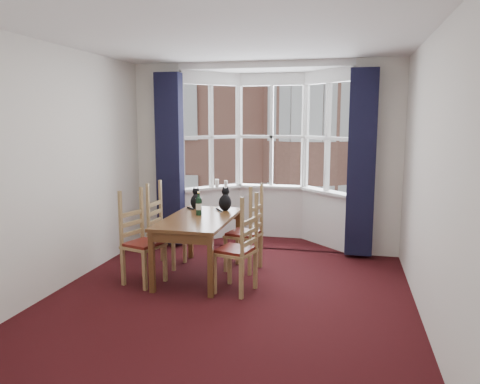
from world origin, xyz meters
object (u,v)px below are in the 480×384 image
(dining_table, at_px, (199,224))
(candle_tall, at_px, (217,183))
(chair_right_far, at_px, (250,235))
(chair_left_near, at_px, (138,244))
(cat_left, at_px, (196,200))
(cat_right, at_px, (225,201))
(candle_short, at_px, (226,184))
(chair_right_near, at_px, (242,252))
(wine_bottle, at_px, (199,205))
(chair_left_far, at_px, (161,231))

(dining_table, xyz_separation_m, candle_tall, (-0.27, 1.80, 0.27))
(chair_right_far, bearing_deg, dining_table, -150.77)
(chair_left_near, bearing_deg, cat_left, 65.49)
(cat_right, height_order, candle_short, cat_right)
(chair_right_near, distance_m, cat_left, 1.39)
(dining_table, distance_m, wine_bottle, 0.26)
(dining_table, xyz_separation_m, cat_left, (-0.21, 0.54, 0.20))
(cat_left, distance_m, candle_tall, 1.26)
(cat_left, relative_size, wine_bottle, 1.00)
(chair_left_near, height_order, chair_left_far, same)
(cat_left, relative_size, candle_tall, 2.31)
(chair_right_near, bearing_deg, chair_right_far, 95.65)
(chair_right_far, height_order, candle_short, candle_short)
(cat_right, distance_m, candle_tall, 1.37)
(cat_left, bearing_deg, chair_right_far, -15.29)
(chair_left_far, distance_m, candle_short, 1.68)
(candle_tall, bearing_deg, chair_left_far, -103.45)
(chair_left_far, bearing_deg, candle_short, 71.86)
(cat_left, height_order, cat_right, cat_right)
(dining_table, distance_m, candle_tall, 1.84)
(dining_table, bearing_deg, wine_bottle, 108.16)
(chair_left_far, height_order, wine_bottle, wine_bottle)
(chair_right_far, bearing_deg, wine_bottle, -162.97)
(chair_left_far, xyz_separation_m, wine_bottle, (0.59, -0.15, 0.41))
(dining_table, height_order, candle_short, candle_short)
(chair_left_near, distance_m, candle_short, 2.33)
(cat_right, bearing_deg, chair_left_near, -132.79)
(candle_tall, bearing_deg, chair_right_far, -59.84)
(dining_table, bearing_deg, chair_right_near, -35.20)
(chair_left_near, bearing_deg, wine_bottle, 41.82)
(cat_right, bearing_deg, dining_table, -111.66)
(chair_left_far, xyz_separation_m, chair_right_near, (1.29, -0.76, 0.00))
(wine_bottle, relative_size, candle_short, 2.79)
(chair_left_far, relative_size, chair_right_near, 1.00)
(chair_left_far, distance_m, cat_left, 0.63)
(chair_left_far, xyz_separation_m, candle_tall, (0.36, 1.51, 0.46))
(dining_table, height_order, chair_left_far, chair_left_far)
(dining_table, height_order, cat_right, cat_right)
(dining_table, relative_size, candle_tall, 11.51)
(chair_left_far, bearing_deg, cat_right, 15.03)
(cat_left, height_order, candle_tall, cat_left)
(wine_bottle, relative_size, candle_tall, 2.31)
(chair_left_near, relative_size, chair_left_far, 1.00)
(chair_left_near, relative_size, chair_right_far, 1.00)
(dining_table, relative_size, cat_right, 4.57)
(chair_right_far, height_order, wine_bottle, wine_bottle)
(candle_tall, height_order, candle_short, candle_tall)
(cat_left, bearing_deg, wine_bottle, -67.53)
(chair_left_far, bearing_deg, dining_table, -24.55)
(dining_table, distance_m, cat_left, 0.62)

